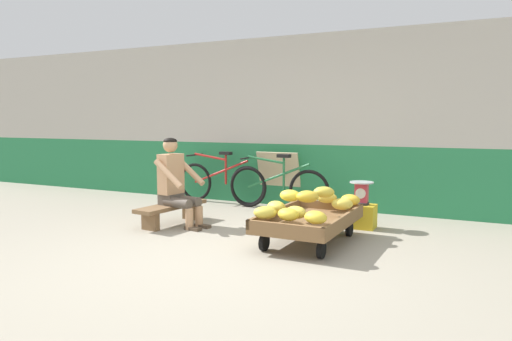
{
  "coord_description": "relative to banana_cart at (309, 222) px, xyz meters",
  "views": [
    {
      "loc": [
        2.29,
        -3.89,
        1.37
      ],
      "look_at": [
        -0.2,
        1.32,
        0.75
      ],
      "focal_mm": 33.18,
      "sensor_mm": 36.0,
      "label": 1
    }
  ],
  "objects": [
    {
      "name": "ground_plane",
      "position": [
        -0.6,
        -1.02,
        -0.24
      ],
      "size": [
        80.0,
        80.0,
        0.0
      ],
      "primitive_type": "plane",
      "color": "gray"
    },
    {
      "name": "back_wall",
      "position": [
        -0.6,
        2.19,
        1.1
      ],
      "size": [
        16.0,
        0.3,
        2.67
      ],
      "color": "#287F4C",
      "rests_on": "ground"
    },
    {
      "name": "banana_cart",
      "position": [
        0.0,
        0.0,
        0.0
      ],
      "size": [
        0.87,
        1.46,
        0.36
      ],
      "color": "brown",
      "rests_on": "ground"
    },
    {
      "name": "banana_pile",
      "position": [
        0.02,
        -0.1,
        0.22
      ],
      "size": [
        0.91,
        1.43,
        0.26
      ],
      "color": "gold",
      "rests_on": "banana_cart"
    },
    {
      "name": "low_bench",
      "position": [
        -1.95,
        0.12,
        -0.04
      ],
      "size": [
        0.43,
        1.13,
        0.27
      ],
      "color": "brown",
      "rests_on": "ground"
    },
    {
      "name": "vendor_seated",
      "position": [
        -1.86,
        0.11,
        0.33
      ],
      "size": [
        0.72,
        0.55,
        1.14
      ],
      "color": "tan",
      "rests_on": "ground"
    },
    {
      "name": "plastic_crate",
      "position": [
        0.34,
        1.0,
        -0.09
      ],
      "size": [
        0.36,
        0.28,
        0.3
      ],
      "color": "gold",
      "rests_on": "ground"
    },
    {
      "name": "weighing_scale",
      "position": [
        0.34,
        1.0,
        0.21
      ],
      "size": [
        0.3,
        0.3,
        0.29
      ],
      "color": "#28282D",
      "rests_on": "plastic_crate"
    },
    {
      "name": "bicycle_near_left",
      "position": [
        -2.17,
        1.81,
        0.11
      ],
      "size": [
        1.66,
        0.48,
        0.86
      ],
      "color": "black",
      "rests_on": "ground"
    },
    {
      "name": "bicycle_far_left",
      "position": [
        -1.09,
        1.67,
        0.11
      ],
      "size": [
        1.66,
        0.48,
        0.86
      ],
      "color": "black",
      "rests_on": "ground"
    },
    {
      "name": "sign_board",
      "position": [
        -1.21,
        2.02,
        0.19
      ],
      "size": [
        0.7,
        0.28,
        0.87
      ],
      "color": "#C6B289",
      "rests_on": "ground"
    }
  ]
}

